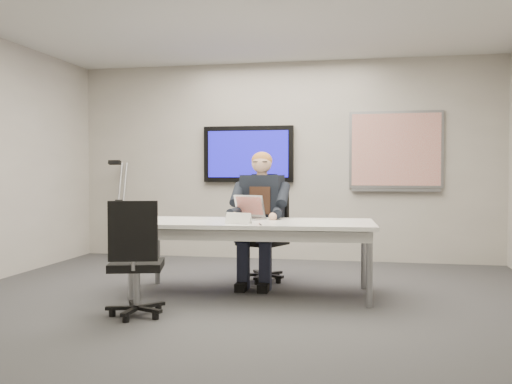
% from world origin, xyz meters
% --- Properties ---
extents(floor, '(6.00, 6.00, 0.02)m').
position_xyz_m(floor, '(0.00, 0.00, 0.00)').
color(floor, '#333335').
rests_on(floor, ground).
extents(wall_back, '(6.00, 0.02, 2.80)m').
position_xyz_m(wall_back, '(0.00, 3.00, 1.40)').
color(wall_back, '#A39D93').
rests_on(wall_back, ground).
extents(wall_front, '(6.00, 0.02, 2.80)m').
position_xyz_m(wall_front, '(0.00, -3.00, 1.40)').
color(wall_front, '#A39D93').
rests_on(wall_front, ground).
extents(conference_table, '(2.49, 1.18, 0.75)m').
position_xyz_m(conference_table, '(0.05, 0.60, 0.66)').
color(conference_table, silver).
rests_on(conference_table, ground).
extents(tv_display, '(1.30, 0.09, 0.80)m').
position_xyz_m(tv_display, '(-0.50, 2.95, 1.50)').
color(tv_display, black).
rests_on(tv_display, wall_back).
extents(whiteboard, '(1.25, 0.08, 1.10)m').
position_xyz_m(whiteboard, '(1.55, 2.97, 1.53)').
color(whiteboard, gray).
rests_on(whiteboard, wall_back).
extents(office_chair_far, '(0.65, 0.65, 1.02)m').
position_xyz_m(office_chair_far, '(0.03, 1.37, 0.32)').
color(office_chair_far, black).
rests_on(office_chair_far, ground).
extents(office_chair_near, '(0.59, 0.59, 1.01)m').
position_xyz_m(office_chair_near, '(-0.75, -0.48, 0.31)').
color(office_chair_near, black).
rests_on(office_chair_near, ground).
extents(seated_person, '(0.48, 0.83, 1.47)m').
position_xyz_m(seated_person, '(0.01, 1.11, 0.59)').
color(seated_person, '#1F2234').
rests_on(seated_person, office_chair_far).
extents(crutch, '(0.39, 0.78, 1.50)m').
position_xyz_m(crutch, '(-2.38, 2.75, 0.72)').
color(crutch, '#9D9FA4').
rests_on(crutch, ground).
extents(laptop, '(0.41, 0.43, 0.25)m').
position_xyz_m(laptop, '(-0.06, 0.87, 0.81)').
color(laptop, '#B1B1B3').
rests_on(laptop, conference_table).
extents(name_tent, '(0.28, 0.15, 0.11)m').
position_xyz_m(name_tent, '(-0.03, 0.31, 0.80)').
color(name_tent, white).
rests_on(name_tent, conference_table).
extents(pen, '(0.05, 0.13, 0.01)m').
position_xyz_m(pen, '(0.20, 0.22, 0.75)').
color(pen, black).
rests_on(pen, conference_table).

